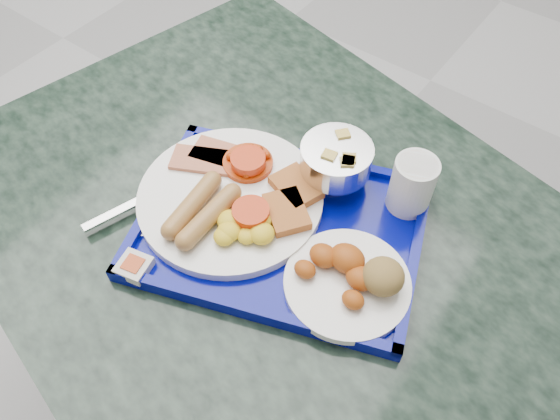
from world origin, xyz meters
name	(u,v)px	position (x,y,z in m)	size (l,w,h in m)	color
floor	(182,104)	(0.00, 0.00, 0.00)	(6.00, 6.00, 0.00)	#98989A
table	(296,306)	(0.96, -0.64, 0.52)	(1.27, 0.99, 0.71)	slate
tray	(280,229)	(0.92, -0.63, 0.71)	(0.48, 0.41, 0.02)	#020784
main_plate	(234,198)	(0.84, -0.64, 0.73)	(0.28, 0.28, 0.04)	white
bread_plate	(353,278)	(1.05, -0.65, 0.74)	(0.17, 0.17, 0.06)	white
fruit_bowl	(336,159)	(0.93, -0.51, 0.77)	(0.11, 0.11, 0.07)	silver
juice_cup	(412,183)	(1.05, -0.48, 0.77)	(0.06, 0.06, 0.09)	white
spoon	(194,185)	(0.77, -0.65, 0.72)	(0.10, 0.16, 0.01)	silver
knife	(143,199)	(0.73, -0.71, 0.72)	(0.01, 0.19, 0.00)	silver
jam_packet	(134,266)	(0.80, -0.81, 0.73)	(0.05, 0.05, 0.02)	silver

